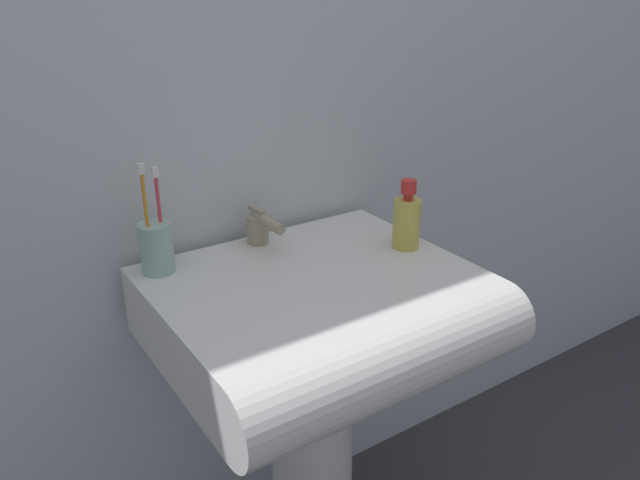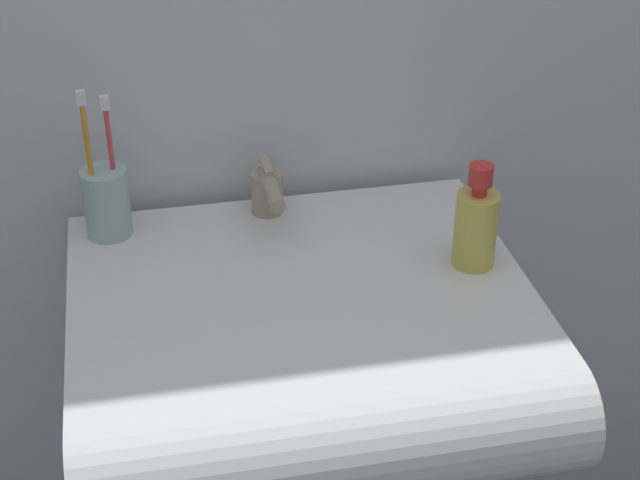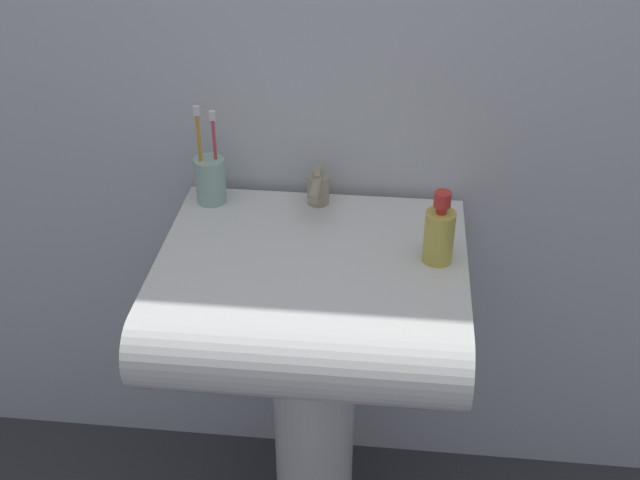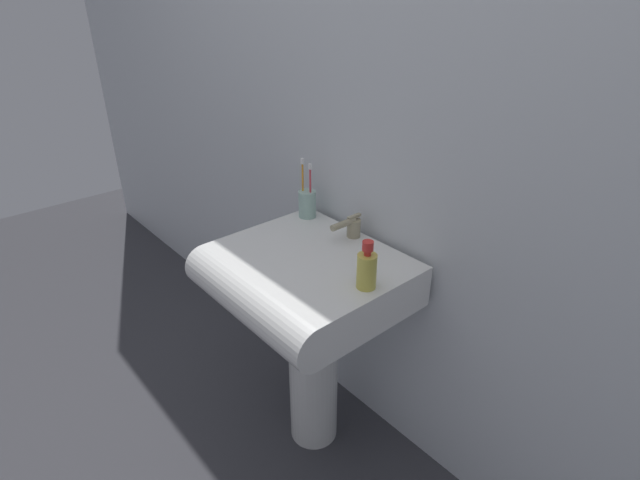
# 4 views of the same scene
# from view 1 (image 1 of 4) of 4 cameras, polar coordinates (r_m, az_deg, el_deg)

# --- Properties ---
(wall_back) EXTENTS (5.00, 0.05, 2.40)m
(wall_back) POSITION_cam_1_polar(r_m,az_deg,el_deg) (1.33, -7.79, 17.28)
(wall_back) COLOR silver
(wall_back) RESTS_ON ground
(sink_pedestal) EXTENTS (0.18, 0.18, 0.66)m
(sink_pedestal) POSITION_cam_1_polar(r_m,az_deg,el_deg) (1.47, -0.72, -19.71)
(sink_pedestal) COLOR white
(sink_pedestal) RESTS_ON ground
(sink_basin) EXTENTS (0.60, 0.54, 0.14)m
(sink_basin) POSITION_cam_1_polar(r_m,az_deg,el_deg) (1.20, 0.59, -7.12)
(sink_basin) COLOR white
(sink_basin) RESTS_ON sink_pedestal
(faucet) EXTENTS (0.05, 0.13, 0.08)m
(faucet) POSITION_cam_1_polar(r_m,az_deg,el_deg) (1.32, -5.49, 1.21)
(faucet) COLOR tan
(faucet) RESTS_ON sink_basin
(toothbrush_cup) EXTENTS (0.06, 0.06, 0.22)m
(toothbrush_cup) POSITION_cam_1_polar(r_m,az_deg,el_deg) (1.23, -14.74, -0.55)
(toothbrush_cup) COLOR #99BFB2
(toothbrush_cup) RESTS_ON sink_basin
(soap_bottle) EXTENTS (0.06, 0.06, 0.15)m
(soap_bottle) POSITION_cam_1_polar(r_m,az_deg,el_deg) (1.31, 7.99, 1.74)
(soap_bottle) COLOR gold
(soap_bottle) RESTS_ON sink_basin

